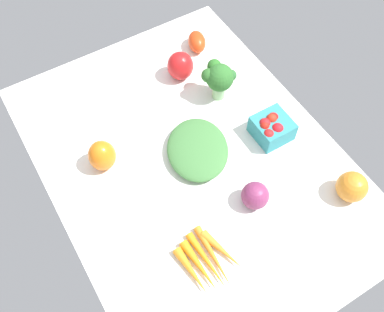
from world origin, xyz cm
name	(u,v)px	position (x,y,z in cm)	size (l,w,h in cm)	color
tablecloth	(192,162)	(0.00, 0.00, 1.00)	(104.00, 76.00, 2.00)	white
heirloom_tomato_orange	(352,187)	(-30.36, -29.61, 6.07)	(8.14, 8.14, 8.14)	orange
bell_pepper_red	(180,66)	(28.44, -13.01, 6.56)	(8.05, 8.05, 9.12)	red
bell_pepper_orange	(102,156)	(11.08, 21.30, 6.64)	(7.43, 7.43, 9.28)	orange
leafy_greens_clump	(198,149)	(1.11, -2.46, 4.04)	(21.01, 16.89, 4.08)	#417A3D
broccoli_head	(219,78)	(15.94, -18.65, 9.82)	(9.49, 9.70, 12.23)	#92C186
roma_tomato	(197,42)	(36.28, -23.74, 4.77)	(8.53, 5.55, 5.55)	red
carrot_bunch	(207,261)	(-26.99, 12.18, 3.12)	(17.06, 13.45, 2.40)	orange
berry_basket	(272,128)	(-4.33, -23.45, 5.63)	(9.91, 9.91, 7.37)	teal
red_onion_center	(255,196)	(-19.41, -7.05, 5.62)	(7.23, 7.23, 7.23)	#82305A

